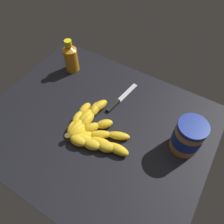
{
  "coord_description": "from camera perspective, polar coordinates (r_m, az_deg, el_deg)",
  "views": [
    {
      "loc": [
        27.62,
        -34.27,
        67.0
      ],
      "look_at": [
        3.73,
        4.98,
        4.52
      ],
      "focal_mm": 34.76,
      "sensor_mm": 36.0,
      "label": 1
    }
  ],
  "objects": [
    {
      "name": "peanut_butter_jar",
      "position": [
        0.74,
        19.32,
        -6.14
      ],
      "size": [
        9.62,
        9.62,
        12.98
      ],
      "color": "#B27238",
      "rests_on": "ground_plane"
    },
    {
      "name": "honey_bottle",
      "position": [
        0.97,
        -10.78,
        13.94
      ],
      "size": [
        5.91,
        5.91,
        14.92
      ],
      "color": "orange",
      "rests_on": "ground_plane"
    },
    {
      "name": "butter_knife",
      "position": [
        0.86,
        2.0,
        3.29
      ],
      "size": [
        4.21,
        18.61,
        1.2
      ],
      "color": "silver",
      "rests_on": "ground_plane"
    },
    {
      "name": "banana_bunch",
      "position": [
        0.77,
        -5.52,
        -4.64
      ],
      "size": [
        25.16,
        22.82,
        3.76
      ],
      "color": "yellow",
      "rests_on": "ground_plane"
    },
    {
      "name": "ground_plane",
      "position": [
        0.82,
        -4.07,
        -3.92
      ],
      "size": [
        81.58,
        66.7,
        3.5
      ],
      "primitive_type": "cube",
      "color": "black"
    }
  ]
}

